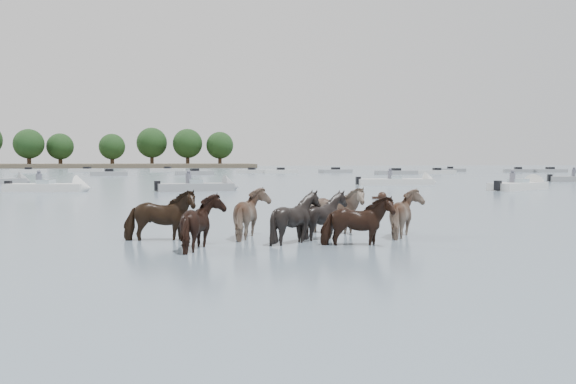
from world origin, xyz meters
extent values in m
plane|color=#4B5E6C|center=(0.00, 0.00, 0.00)|extent=(400.00, 400.00, 0.00)
imported|color=black|center=(-4.85, -0.28, 0.50)|extent=(1.71, 0.78, 1.44)
imported|color=#7E6955|center=(-2.59, -0.05, 0.51)|extent=(1.45, 1.62, 1.45)
imported|color=black|center=(-0.91, -0.47, 0.47)|extent=(1.37, 1.24, 1.39)
imported|color=#917262|center=(-0.50, 0.55, 0.51)|extent=(1.88, 1.32, 1.45)
imported|color=black|center=(-3.80, -1.82, 0.48)|extent=(1.38, 1.55, 1.40)
imported|color=black|center=(-1.72, -1.11, 0.50)|extent=(1.37, 1.23, 1.43)
imported|color=black|center=(-0.45, -1.74, 0.45)|extent=(1.65, 0.85, 1.35)
imported|color=#856D5A|center=(1.25, -0.39, 0.48)|extent=(1.26, 1.45, 1.41)
sphere|color=black|center=(5.03, 14.21, 0.12)|extent=(0.44, 0.44, 0.44)
cube|color=black|center=(4.78, 14.21, 0.02)|extent=(0.50, 0.22, 0.18)
cube|color=silver|center=(-13.28, 23.94, 0.20)|extent=(4.79, 2.23, 0.55)
cone|color=silver|center=(-11.00, 23.62, 0.20)|extent=(1.11, 1.71, 1.60)
cube|color=#99ADB7|center=(-13.28, 23.94, 0.55)|extent=(0.95, 1.22, 0.35)
cube|color=black|center=(-15.57, 24.26, 0.35)|extent=(0.40, 0.40, 0.60)
cylinder|color=#595966|center=(-13.68, 23.94, 0.75)|extent=(0.36, 0.36, 0.70)
sphere|color=#595966|center=(-13.68, 23.94, 1.20)|extent=(0.24, 0.24, 0.24)
cube|color=gray|center=(-4.24, 23.17, 0.20)|extent=(4.85, 2.44, 0.55)
cone|color=gray|center=(-1.96, 23.60, 0.20)|extent=(1.18, 1.74, 1.60)
cube|color=#99ADB7|center=(-4.24, 23.17, 0.55)|extent=(0.99, 1.25, 0.35)
cube|color=black|center=(-6.52, 22.73, 0.35)|extent=(0.41, 0.41, 0.60)
cylinder|color=#595966|center=(-4.64, 23.17, 0.75)|extent=(0.36, 0.36, 0.70)
sphere|color=#595966|center=(-4.64, 23.17, 1.20)|extent=(0.24, 0.24, 0.24)
cube|color=silver|center=(10.96, 30.27, 0.20)|extent=(5.82, 1.64, 0.55)
cone|color=silver|center=(13.87, 30.25, 0.20)|extent=(0.91, 1.61, 1.60)
cube|color=#99ADB7|center=(10.96, 30.27, 0.55)|extent=(0.81, 1.13, 0.35)
cube|color=black|center=(8.05, 30.29, 0.35)|extent=(0.35, 0.35, 0.60)
cylinder|color=#595966|center=(10.56, 30.27, 0.75)|extent=(0.36, 0.36, 0.70)
sphere|color=#595966|center=(10.56, 30.27, 1.20)|extent=(0.24, 0.24, 0.24)
cube|color=silver|center=(16.36, 21.65, 0.20)|extent=(4.92, 3.87, 0.55)
cone|color=silver|center=(18.40, 22.91, 0.20)|extent=(1.60, 1.83, 1.60)
cube|color=#99ADB7|center=(16.36, 21.65, 0.55)|extent=(1.27, 1.37, 0.35)
cube|color=black|center=(14.32, 20.40, 0.35)|extent=(0.48, 0.48, 0.60)
cylinder|color=#595966|center=(15.96, 21.65, 0.75)|extent=(0.36, 0.36, 0.70)
sphere|color=#595966|center=(15.96, 21.65, 1.20)|extent=(0.24, 0.24, 0.24)
cube|color=black|center=(27.10, 35.54, 0.35)|extent=(0.41, 0.41, 0.60)
cylinder|color=#595966|center=(29.12, 35.07, 0.75)|extent=(0.36, 0.36, 0.70)
sphere|color=#595966|center=(29.12, 35.07, 1.20)|extent=(0.24, 0.24, 0.24)
cone|color=gray|center=(-17.95, 36.62, 0.20)|extent=(1.50, 1.83, 1.60)
cube|color=silver|center=(-29.92, 82.09, 0.22)|extent=(5.47, 2.56, 0.60)
cube|color=black|center=(-29.92, 82.09, 0.60)|extent=(1.19, 1.19, 0.50)
cube|color=silver|center=(-22.41, 88.42, 0.22)|extent=(6.04, 2.92, 0.60)
cube|color=black|center=(-22.41, 88.42, 0.60)|extent=(1.22, 1.22, 0.50)
cube|color=gray|center=(-15.25, 63.12, 0.22)|extent=(4.61, 2.48, 0.60)
cube|color=black|center=(-15.25, 63.12, 0.60)|extent=(1.21, 1.21, 0.50)
cube|color=silver|center=(-9.45, 89.49, 0.22)|extent=(5.96, 2.88, 0.60)
cube|color=black|center=(-9.45, 89.49, 0.60)|extent=(1.22, 1.22, 0.50)
cube|color=gray|center=(-4.70, 64.79, 0.22)|extent=(4.98, 2.69, 0.60)
cube|color=black|center=(-4.70, 64.79, 0.60)|extent=(1.23, 1.23, 0.50)
cube|color=silver|center=(3.53, 73.97, 0.22)|extent=(4.59, 2.65, 0.60)
cube|color=black|center=(3.53, 73.97, 0.60)|extent=(1.24, 1.24, 0.50)
cube|color=silver|center=(7.66, 72.88, 0.22)|extent=(5.07, 2.11, 0.60)
cube|color=black|center=(7.66, 72.88, 0.60)|extent=(1.12, 1.12, 0.50)
cube|color=gray|center=(16.36, 75.12, 0.22)|extent=(5.54, 3.63, 0.60)
cube|color=black|center=(16.36, 75.12, 0.60)|extent=(1.33, 1.33, 0.50)
cube|color=gray|center=(22.28, 64.13, 0.22)|extent=(5.99, 2.32, 0.60)
cube|color=black|center=(22.28, 64.13, 0.60)|extent=(1.13, 1.13, 0.50)
cube|color=silver|center=(28.99, 66.51, 0.22)|extent=(5.30, 1.99, 0.60)
cube|color=black|center=(28.99, 66.51, 0.60)|extent=(1.09, 1.09, 0.50)
cube|color=gray|center=(37.70, 82.23, 0.22)|extent=(5.39, 3.40, 0.60)
cube|color=black|center=(37.70, 82.23, 0.60)|extent=(1.31, 1.31, 0.50)
cube|color=gray|center=(45.82, 74.83, 0.22)|extent=(4.58, 2.50, 0.60)
cube|color=black|center=(45.82, 74.83, 0.60)|extent=(1.21, 1.21, 0.50)
cube|color=gray|center=(50.80, 74.03, 0.22)|extent=(5.59, 2.08, 0.60)
cube|color=black|center=(50.80, 74.03, 0.60)|extent=(1.10, 1.10, 0.50)
cylinder|color=#382619|center=(-45.97, 142.64, 1.65)|extent=(1.00, 1.00, 3.31)
sphere|color=black|center=(-45.97, 142.64, 5.97)|extent=(7.35, 7.35, 7.35)
cylinder|color=#382619|center=(-39.46, 146.83, 1.51)|extent=(1.00, 1.00, 3.02)
sphere|color=black|center=(-39.46, 146.83, 5.45)|extent=(6.70, 6.70, 6.70)
cylinder|color=#382619|center=(-26.73, 147.74, 1.51)|extent=(1.00, 1.00, 3.02)
sphere|color=black|center=(-26.73, 147.74, 5.45)|extent=(6.71, 6.71, 6.71)
cylinder|color=#382619|center=(-17.23, 155.74, 1.87)|extent=(1.00, 1.00, 3.73)
sphere|color=black|center=(-17.23, 155.74, 6.74)|extent=(8.29, 8.29, 8.29)
cylinder|color=#382619|center=(-7.47, 153.65, 1.80)|extent=(1.00, 1.00, 3.61)
sphere|color=black|center=(-7.47, 153.65, 6.51)|extent=(8.01, 8.01, 8.01)
cylinder|color=#382619|center=(1.32, 153.49, 1.67)|extent=(1.00, 1.00, 3.34)
sphere|color=black|center=(1.32, 153.49, 6.04)|extent=(7.43, 7.43, 7.43)
camera|label=1|loc=(-3.87, -14.79, 1.90)|focal=37.78mm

